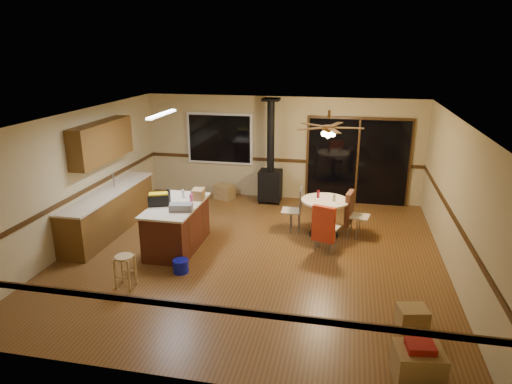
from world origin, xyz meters
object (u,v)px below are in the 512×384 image
(wood_stove, at_px, (270,174))
(box_corner_a, at_px, (418,365))
(chair_right, at_px, (350,208))
(box_under_window, at_px, (224,192))
(blue_bucket, at_px, (181,266))
(kitchen_island, at_px, (177,226))
(toolbox_grey, at_px, (181,207))
(box_corner_b, at_px, (412,318))
(bar_stool, at_px, (125,271))
(chair_left, at_px, (296,205))
(dining_table, at_px, (325,211))
(toolbox_black, at_px, (159,200))
(chair_near, at_px, (324,224))

(wood_stove, height_order, box_corner_a, wood_stove)
(chair_right, distance_m, box_under_window, 3.69)
(blue_bucket, bearing_deg, kitchen_island, 113.49)
(toolbox_grey, bearing_deg, box_corner_b, -21.63)
(box_under_window, bearing_deg, chair_right, -29.59)
(kitchen_island, relative_size, box_corner_b, 4.28)
(bar_stool, height_order, chair_left, chair_left)
(chair_left, bearing_deg, chair_right, -1.01)
(dining_table, height_order, box_under_window, dining_table)
(blue_bucket, relative_size, box_corner_a, 0.50)
(dining_table, xyz_separation_m, box_corner_b, (1.42, -3.07, -0.38))
(blue_bucket, bearing_deg, chair_left, 52.35)
(toolbox_black, bearing_deg, box_under_window, 83.23)
(chair_near, xyz_separation_m, box_under_window, (-2.71, 2.77, -0.41))
(kitchen_island, bearing_deg, toolbox_black, -158.11)
(kitchen_island, xyz_separation_m, blue_bucket, (0.41, -0.95, -0.34))
(chair_right, bearing_deg, kitchen_island, -158.51)
(kitchen_island, bearing_deg, wood_stove, 66.91)
(kitchen_island, height_order, wood_stove, wood_stove)
(box_under_window, bearing_deg, chair_left, -40.82)
(dining_table, relative_size, box_corner_a, 1.77)
(kitchen_island, bearing_deg, box_under_window, 88.33)
(toolbox_grey, height_order, box_under_window, toolbox_grey)
(bar_stool, height_order, chair_near, chair_near)
(bar_stool, relative_size, chair_near, 0.78)
(chair_right, bearing_deg, wood_stove, 138.34)
(blue_bucket, distance_m, box_corner_a, 4.20)
(toolbox_grey, xyz_separation_m, chair_near, (2.58, 0.63, -0.37))
(toolbox_black, height_order, box_corner_b, toolbox_black)
(chair_right, bearing_deg, toolbox_grey, -152.50)
(bar_stool, xyz_separation_m, box_corner_b, (4.47, -0.27, -0.11))
(toolbox_black, relative_size, chair_left, 0.76)
(toolbox_black, height_order, chair_near, toolbox_black)
(blue_bucket, xyz_separation_m, box_under_window, (-0.32, 4.05, 0.07))
(wood_stove, relative_size, box_corner_a, 4.58)
(bar_stool, bearing_deg, box_corner_b, -3.46)
(wood_stove, height_order, box_corner_b, wood_stove)
(dining_table, relative_size, chair_left, 1.89)
(chair_right, xyz_separation_m, box_under_window, (-3.19, 1.81, -0.41))
(kitchen_island, relative_size, wood_stove, 0.67)
(bar_stool, xyz_separation_m, blue_bucket, (0.71, 0.64, -0.16))
(kitchen_island, height_order, bar_stool, kitchen_island)
(wood_stove, xyz_separation_m, dining_table, (1.46, -1.84, -0.19))
(dining_table, distance_m, box_under_window, 3.29)
(dining_table, xyz_separation_m, box_corner_a, (1.36, -4.15, -0.33))
(wood_stove, relative_size, dining_table, 2.59)
(toolbox_black, xyz_separation_m, bar_stool, (0.00, -1.48, -0.73))
(box_corner_a, bearing_deg, wood_stove, 115.14)
(box_under_window, relative_size, box_corner_a, 0.84)
(box_under_window, bearing_deg, wood_stove, -2.37)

